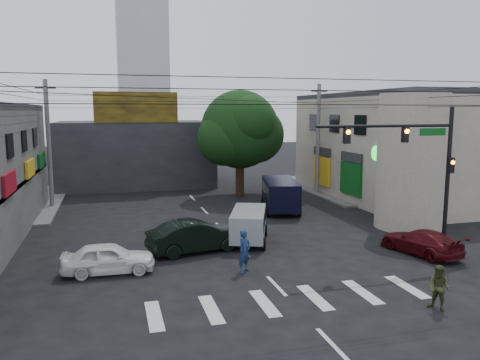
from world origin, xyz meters
name	(u,v)px	position (x,y,z in m)	size (l,w,h in m)	color
ground	(254,263)	(0.00, 0.00, 0.00)	(160.00, 160.00, 0.00)	black
sidewalk_far_right	(381,186)	(18.00, 18.00, 0.07)	(16.00, 16.00, 0.15)	#514F4C
building_right	(418,148)	(18.00, 13.00, 4.00)	(14.00, 18.00, 8.00)	gray
corner_column	(411,162)	(11.00, 4.00, 4.00)	(4.00, 4.00, 8.00)	gray
building_far	(135,153)	(-4.00, 26.00, 3.00)	(14.00, 10.00, 6.00)	#232326
billboard	(136,107)	(-4.00, 21.10, 7.30)	(7.00, 0.30, 2.60)	olive
tower_distant	(141,28)	(0.00, 70.00, 22.00)	(9.00, 9.00, 44.00)	silver
street_tree	(240,130)	(4.00, 17.00, 5.47)	(6.40, 6.40, 8.70)	black
traffic_gantry	(419,157)	(7.82, -1.00, 4.83)	(7.10, 0.35, 7.20)	black
utility_pole_far_left	(49,145)	(-10.50, 16.00, 4.60)	(0.32, 0.32, 9.20)	#59595B
utility_pole_far_right	(318,140)	(10.50, 16.00, 4.60)	(0.32, 0.32, 9.20)	#59595B
dark_sedan	(196,236)	(-2.27, 2.45, 0.80)	(5.09, 2.59, 1.60)	black
white_compact	(108,258)	(-6.50, 0.39, 0.67)	(4.00, 1.75, 1.34)	white
maroon_sedan	(421,242)	(8.31, -0.84, 0.61)	(2.70, 4.52, 1.23)	#45090E
silver_minivan	(249,226)	(0.74, 3.43, 0.87)	(3.00, 4.39, 1.74)	#A2A4AA
navy_van	(280,196)	(5.13, 10.44, 1.10)	(3.26, 5.81, 2.19)	black
traffic_officer	(245,251)	(-0.77, -1.02, 0.93)	(0.81, 0.75, 1.87)	navy
pedestrian_olive	(439,288)	(4.74, -6.68, 0.81)	(0.90, 0.98, 1.62)	#373D1C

